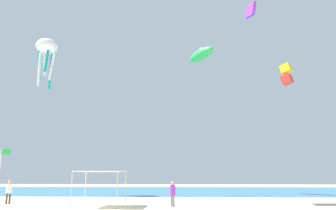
{
  "coord_description": "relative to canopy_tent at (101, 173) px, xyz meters",
  "views": [
    {
      "loc": [
        2.34,
        -17.62,
        2.16
      ],
      "look_at": [
        0.98,
        8.06,
        7.53
      ],
      "focal_mm": 35.41,
      "sensor_mm": 36.0,
      "label": 1
    }
  ],
  "objects": [
    {
      "name": "kite_inflatable_green",
      "position": [
        7.89,
        15.7,
        14.31
      ],
      "size": [
        3.93,
        4.87,
        1.93
      ],
      "rotation": [
        0.0,
        0.0,
        5.27
      ],
      "color": "green"
    },
    {
      "name": "banner_flag",
      "position": [
        -5.22,
        -3.38,
        -0.05
      ],
      "size": [
        0.61,
        0.06,
        3.65
      ],
      "color": "silver",
      "rests_on": "ground"
    },
    {
      "name": "kite_octopus_white",
      "position": [
        -9.98,
        12.13,
        14.01
      ],
      "size": [
        3.32,
        3.32,
        5.75
      ],
      "rotation": [
        0.0,
        0.0,
        2.09
      ],
      "color": "white"
    },
    {
      "name": "person_near_tent",
      "position": [
        4.93,
        0.17,
        -1.26
      ],
      "size": [
        0.4,
        0.41,
        1.68
      ],
      "rotation": [
        0.0,
        0.0,
        2.08
      ],
      "color": "slate",
      "rests_on": "ground"
    },
    {
      "name": "person_leftmost",
      "position": [
        -7.18,
        1.48,
        -1.25
      ],
      "size": [
        0.4,
        0.45,
        1.7
      ],
      "rotation": [
        0.0,
        0.0,
        1.33
      ],
      "color": "brown",
      "rests_on": "ground"
    },
    {
      "name": "kite_box_yellow",
      "position": [
        17.36,
        13.6,
        10.99
      ],
      "size": [
        1.61,
        1.57,
        2.42
      ],
      "rotation": [
        0.0,
        0.0,
        4.07
      ],
      "color": "yellow"
    },
    {
      "name": "canopy_tent",
      "position": [
        0.0,
        0.0,
        0.0
      ],
      "size": [
        3.03,
        3.1,
        2.37
      ],
      "color": "#B2B2B7",
      "rests_on": "ground"
    },
    {
      "name": "kite_parafoil_purple",
      "position": [
        14.48,
        17.24,
        20.78
      ],
      "size": [
        0.54,
        5.37,
        3.26
      ],
      "rotation": [
        0.0,
        0.0,
        4.72
      ],
      "color": "purple"
    },
    {
      "name": "ocean_strip",
      "position": [
        3.51,
        22.36,
        -2.23
      ],
      "size": [
        110.0,
        25.21,
        0.03
      ],
      "primitive_type": "cube",
      "color": "teal",
      "rests_on": "ground"
    }
  ]
}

